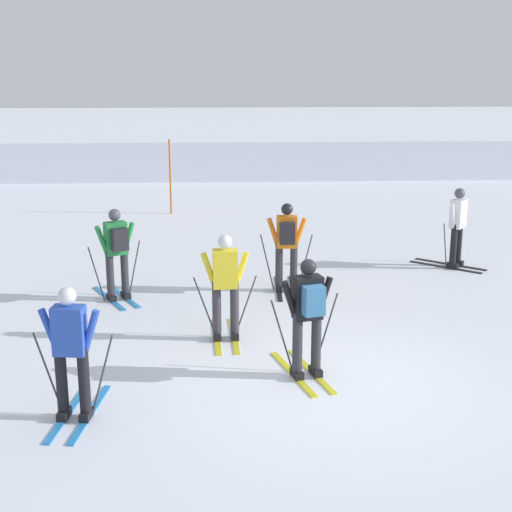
{
  "coord_description": "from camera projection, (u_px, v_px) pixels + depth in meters",
  "views": [
    {
      "loc": [
        -1.45,
        -9.26,
        4.3
      ],
      "look_at": [
        -0.86,
        3.45,
        0.9
      ],
      "focal_mm": 51.77,
      "sensor_mm": 36.0,
      "label": 1
    }
  ],
  "objects": [
    {
      "name": "skier_orange",
      "position": [
        287.0,
        243.0,
        13.86
      ],
      "size": [
        1.0,
        1.61,
        1.71
      ],
      "color": "black",
      "rests_on": "ground"
    },
    {
      "name": "skier_yellow",
      "position": [
        225.0,
        284.0,
        11.46
      ],
      "size": [
        1.0,
        1.62,
        1.71
      ],
      "color": "gold",
      "rests_on": "ground"
    },
    {
      "name": "far_snow_ridge",
      "position": [
        257.0,
        151.0,
        29.9
      ],
      "size": [
        80.0,
        7.02,
        1.43
      ],
      "primitive_type": "cube",
      "color": "silver",
      "rests_on": "ground"
    },
    {
      "name": "skier_black",
      "position": [
        308.0,
        313.0,
        10.04
      ],
      "size": [
        0.97,
        1.64,
        1.71
      ],
      "color": "gold",
      "rests_on": "ground"
    },
    {
      "name": "skier_blue",
      "position": [
        71.0,
        350.0,
        8.87
      ],
      "size": [
        1.0,
        1.63,
        1.71
      ],
      "color": "#237AC6",
      "rests_on": "ground"
    },
    {
      "name": "skier_green",
      "position": [
        117.0,
        250.0,
        13.36
      ],
      "size": [
        1.07,
        1.59,
        1.71
      ],
      "color": "#237AC6",
      "rests_on": "ground"
    },
    {
      "name": "ground_plane",
      "position": [
        330.0,
        383.0,
        10.11
      ],
      "size": [
        120.0,
        120.0,
        0.0
      ],
      "primitive_type": "plane",
      "color": "silver"
    },
    {
      "name": "skier_white",
      "position": [
        457.0,
        225.0,
        15.52
      ],
      "size": [
        1.48,
        1.3,
        1.71
      ],
      "color": "black",
      "rests_on": "ground"
    },
    {
      "name": "trail_marker_pole",
      "position": [
        170.0,
        177.0,
        20.96
      ],
      "size": [
        0.05,
        0.05,
        2.13
      ],
      "primitive_type": "cylinder",
      "color": "#C65614",
      "rests_on": "ground"
    }
  ]
}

